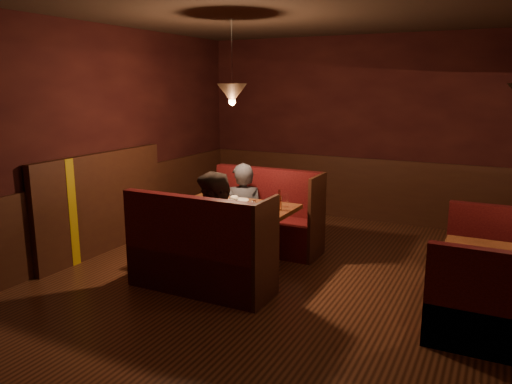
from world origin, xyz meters
The scene contains 9 objects.
room centered at (-0.28, 0.05, 1.05)m, with size 6.02×7.02×2.92m.
main_table centered at (-1.10, 0.64, 0.58)m, with size 1.42×0.86×0.99m.
main_bench_far centered at (-1.09, 1.45, 0.34)m, with size 1.56×0.56×1.06m.
main_bench_near centered at (-1.09, -0.16, 0.34)m, with size 1.56×0.56×1.06m.
second_table centered at (1.80, 0.58, 0.48)m, with size 1.14×0.73×0.64m.
second_bench_far centered at (1.83, 1.26, 0.29)m, with size 1.26×0.47×0.90m.
second_bench_near centered at (1.83, -0.11, 0.29)m, with size 1.26×0.47×0.90m.
diner_a centered at (-1.30, 1.21, 0.76)m, with size 0.56×0.36×1.52m, color #323339.
diner_b centered at (-0.99, 0.05, 0.80)m, with size 0.78×0.61×1.60m, color black.
Camera 1 is at (1.68, -4.31, 2.15)m, focal length 35.00 mm.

